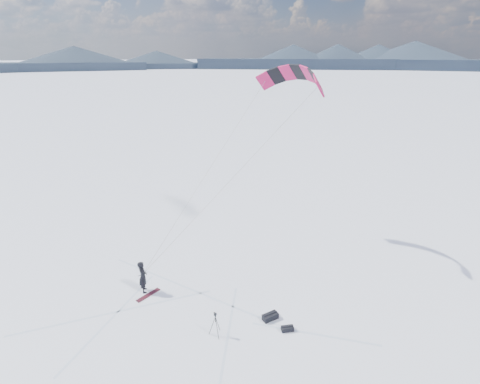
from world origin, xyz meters
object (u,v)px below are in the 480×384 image
snowkiter (145,291)px  gear_bag_a (270,316)px  tripod (215,321)px  gear_bag_b (287,329)px  snowboard (148,295)px

snowkiter → gear_bag_a: size_ratio=2.36×
tripod → gear_bag_b: (3.15, -1.42, -0.70)m
snowkiter → gear_bag_a: (5.00, -5.27, 0.16)m
gear_bag_a → gear_bag_b: size_ratio=1.22×
gear_bag_a → snowboard: bearing=135.0°
snowboard → gear_bag_a: (4.92, -4.79, 0.14)m
snowboard → gear_bag_a: bearing=-65.6°
gear_bag_a → gear_bag_b: 1.10m
gear_bag_a → gear_bag_b: gear_bag_a is taller
tripod → snowboard: bearing=85.3°
gear_bag_a → gear_bag_b: (0.30, -1.05, -0.04)m
snowboard → gear_bag_a: size_ratio=1.80×
snowkiter → tripod: tripod is taller
snowkiter → gear_bag_b: size_ratio=2.89×
snowkiter → gear_bag_a: bearing=-126.1°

